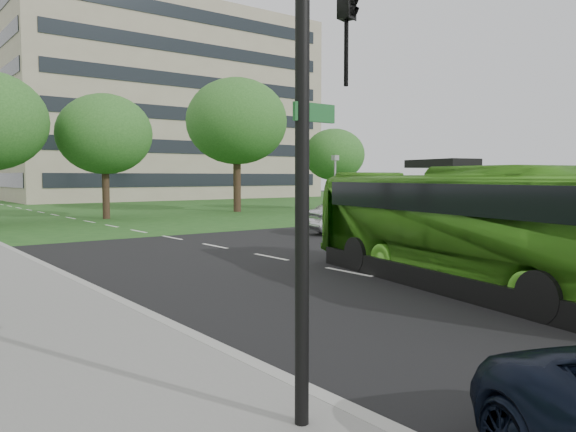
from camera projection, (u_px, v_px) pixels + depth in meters
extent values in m
plane|color=black|center=(399.00, 282.00, 15.32)|extent=(160.00, 160.00, 0.00)
cube|color=black|center=(124.00, 229.00, 31.17)|extent=(14.00, 120.00, 0.01)
cube|color=black|center=(172.00, 238.00, 26.41)|extent=(80.00, 12.00, 0.01)
cube|color=silver|center=(163.00, 236.00, 27.20)|extent=(0.15, 90.00, 0.01)
cube|color=gray|center=(323.00, 400.00, 7.05)|extent=(0.25, 60.00, 0.15)
cube|color=#1C4717|center=(21.00, 208.00, 50.98)|extent=(120.00, 60.00, 0.01)
cube|color=gray|center=(163.00, 107.00, 76.91)|extent=(40.00, 20.00, 25.00)
cube|color=black|center=(198.00, 99.00, 68.95)|extent=(36.80, 0.10, 23.00)
cube|color=black|center=(2.00, 93.00, 64.76)|extent=(0.10, 18.40, 23.00)
cylinder|color=black|center=(106.00, 195.00, 38.32)|extent=(0.48, 0.48, 3.22)
ellipsoid|color=#24561C|center=(105.00, 134.00, 38.03)|extent=(6.39, 6.39, 5.44)
cylinder|color=black|center=(237.00, 187.00, 46.07)|extent=(0.62, 0.62, 4.10)
ellipsoid|color=#24561C|center=(237.00, 121.00, 45.70)|extent=(8.25, 8.25, 7.01)
cylinder|color=black|center=(334.00, 194.00, 49.09)|extent=(0.41, 0.41, 2.69)
ellipsoid|color=#24561C|center=(334.00, 155.00, 48.84)|extent=(5.30, 5.30, 4.51)
imported|color=#47961F|center=(469.00, 227.00, 14.63)|extent=(4.90, 11.57, 3.14)
imported|color=#999A9D|center=(356.00, 217.00, 28.37)|extent=(5.30, 2.88, 1.66)
cylinder|color=black|center=(302.00, 185.00, 6.04)|extent=(0.16, 0.16, 5.59)
imported|color=black|center=(349.00, 36.00, 6.33)|extent=(0.24, 0.27, 1.12)
cube|color=#195926|center=(314.00, 113.00, 6.09)|extent=(0.56, 0.04, 0.20)
cylinder|color=gray|center=(335.00, 193.00, 32.06)|extent=(0.12, 0.12, 3.87)
cube|color=gray|center=(335.00, 158.00, 31.92)|extent=(0.41, 0.37, 0.29)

